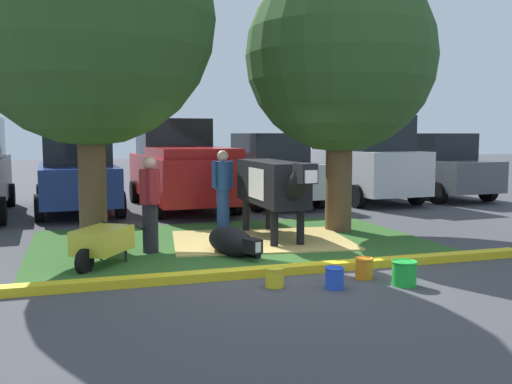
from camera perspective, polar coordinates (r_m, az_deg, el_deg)
name	(u,v)px	position (r m, az deg, el deg)	size (l,w,h in m)	color
ground_plane	(272,267)	(8.58, 1.61, -7.55)	(80.00, 80.00, 0.00)	#424247
grass_island	(232,242)	(10.45, -2.42, -5.08)	(7.06, 4.67, 0.02)	#2D5B23
curb_yellow	(278,270)	(8.12, 2.21, -7.88)	(8.26, 0.24, 0.12)	yellow
hay_bedding	(261,240)	(10.55, 0.49, -4.89)	(3.20, 2.40, 0.04)	tan
shade_tree_left	(88,19)	(10.44, -16.58, 16.35)	(4.35, 4.35, 6.13)	brown
shade_tree_right	(341,58)	(11.77, 8.50, 13.20)	(3.82, 3.82, 5.45)	brown
cow_holstein	(273,184)	(10.58, 1.76, 0.86)	(0.72, 3.14, 1.52)	black
calf_lying	(232,242)	(9.28, -2.43, -5.03)	(0.82, 1.33, 0.48)	black
person_handler	(223,187)	(11.77, -3.35, 0.48)	(0.50, 0.34, 1.66)	#23478C
person_visitor_near	(150,201)	(9.56, -10.63, -0.93)	(0.34, 0.53, 1.63)	black
wheelbarrow	(102,241)	(8.85, -15.27, -4.79)	(1.20, 1.49, 0.63)	gold
bucket_yellow	(275,277)	(7.46, 1.88, -8.50)	(0.27, 0.27, 0.26)	yellow
bucket_blue	(334,277)	(7.45, 7.90, -8.50)	(0.26, 0.26, 0.28)	blue
bucket_orange	(364,268)	(8.01, 10.82, -7.49)	(0.27, 0.27, 0.29)	orange
bucket_green	(404,273)	(7.77, 14.70, -7.86)	(0.34, 0.34, 0.33)	green
sedan_blue	(77,174)	(15.14, -17.57, 1.75)	(2.17, 4.47, 2.02)	navy
pickup_truck_maroon	(180,167)	(15.47, -7.65, 2.53)	(2.40, 5.48, 2.42)	red
hatchback_white	(269,170)	(16.19, 1.30, 2.26)	(2.17, 4.47, 2.02)	silver
suv_black	(360,159)	(17.27, 10.45, 3.33)	(2.28, 4.68, 2.52)	silver
sedan_silver	(433,167)	(18.65, 17.39, 2.46)	(2.17, 4.47, 2.02)	#4C5156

